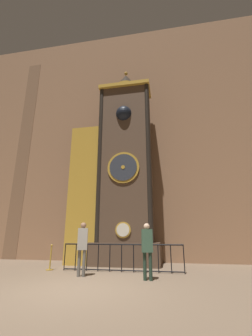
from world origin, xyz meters
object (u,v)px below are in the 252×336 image
(visitor_far, at_px, (147,245))
(clock_tower, at_px, (116,172))
(stanchion_post, at_px, (50,262))
(visitor_near, at_px, (82,243))

(visitor_far, bearing_deg, clock_tower, 105.27)
(stanchion_post, bearing_deg, visitor_near, -32.56)
(visitor_near, distance_m, visitor_far, 2.32)
(clock_tower, relative_size, visitor_near, 5.95)
(visitor_near, xyz_separation_m, visitor_far, (2.30, -0.26, -0.04))
(visitor_near, height_order, stanchion_post, visitor_near)
(visitor_far, relative_size, stanchion_post, 1.76)
(visitor_near, distance_m, stanchion_post, 2.23)
(visitor_near, height_order, visitor_far, visitor_near)
(clock_tower, distance_m, visitor_far, 5.16)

